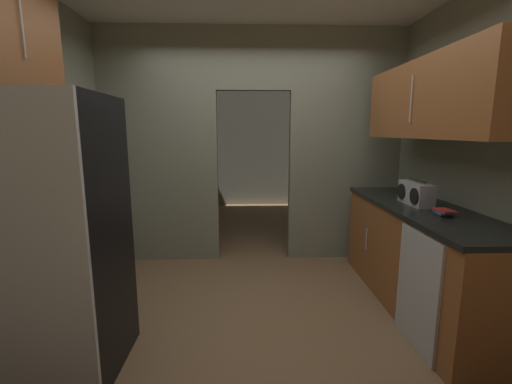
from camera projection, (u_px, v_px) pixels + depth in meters
ground at (257, 318)px, 2.90m from camera, size 20.00×20.00×0.00m
kitchen_partition at (252, 141)px, 4.09m from camera, size 3.55×0.12×2.74m
adjoining_room_shell at (249, 142)px, 6.24m from camera, size 3.55×3.26×2.74m
refrigerator at (45, 240)px, 2.15m from camera, size 0.86×0.76×1.79m
lower_cabinet_run at (419, 257)px, 3.05m from camera, size 0.64×2.09×0.92m
dishwasher at (417, 291)px, 2.47m from camera, size 0.02×0.56×0.86m
upper_cabinet_counterside at (433, 99)px, 2.82m from camera, size 0.36×1.88×0.64m
boombox at (416, 193)px, 3.04m from camera, size 0.16×0.40×0.23m
book_stack at (443, 212)px, 2.64m from camera, size 0.12×0.16×0.05m
paint_can at (59, 363)px, 2.20m from camera, size 0.15×0.15×0.20m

